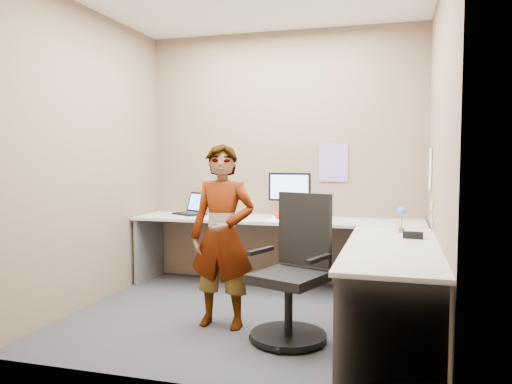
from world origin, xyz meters
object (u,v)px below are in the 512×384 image
(person, at_px, (223,236))
(monitor, at_px, (289,189))
(desk, at_px, (307,244))
(office_chair, at_px, (293,281))

(person, bearing_deg, monitor, 79.40)
(desk, relative_size, office_chair, 2.80)
(monitor, height_order, office_chair, monitor)
(monitor, bearing_deg, desk, -66.10)
(desk, height_order, office_chair, office_chair)
(monitor, relative_size, person, 0.30)
(desk, height_order, person, person)
(monitor, distance_m, person, 1.35)
(desk, bearing_deg, office_chair, -87.42)
(desk, xyz_separation_m, office_chair, (0.03, -0.77, -0.15))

